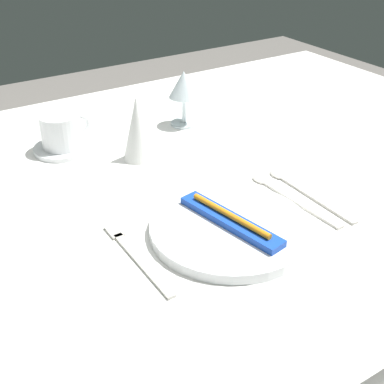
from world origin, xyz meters
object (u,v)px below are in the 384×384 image
object	(u,v)px
wine_glass_centre	(184,87)
dinner_plate	(230,228)
spoon_soup	(284,194)
coffee_cup_left	(61,131)
toothbrush_package	(230,220)
napkin_folded	(137,128)
spoon_dessert	(300,189)
fork_outer	(135,255)

from	to	relation	value
wine_glass_centre	dinner_plate	bearing A→B (deg)	-112.03
spoon_soup	wine_glass_centre	world-z (taller)	wine_glass_centre
spoon_soup	coffee_cup_left	xyz separation A→B (m)	(-0.29, 0.41, 0.04)
toothbrush_package	coffee_cup_left	world-z (taller)	coffee_cup_left
napkin_folded	coffee_cup_left	bearing A→B (deg)	134.17
spoon_dessert	wine_glass_centre	size ratio (longest dim) A/B	1.69
wine_glass_centre	spoon_soup	bearing A→B (deg)	-92.23
fork_outer	napkin_folded	size ratio (longest dim) A/B	1.52
fork_outer	wine_glass_centre	distance (m)	0.54
toothbrush_package	fork_outer	size ratio (longest dim) A/B	1.00
dinner_plate	spoon_soup	xyz separation A→B (m)	(0.16, 0.05, -0.01)
spoon_dessert	wine_glass_centre	distance (m)	0.40
spoon_dessert	coffee_cup_left	xyz separation A→B (m)	(-0.32, 0.41, 0.04)
toothbrush_package	spoon_dessert	xyz separation A→B (m)	(0.20, 0.04, -0.02)
spoon_dessert	wine_glass_centre	xyz separation A→B (m)	(-0.02, 0.39, 0.09)
spoon_soup	wine_glass_centre	xyz separation A→B (m)	(0.02, 0.39, 0.09)
coffee_cup_left	wine_glass_centre	xyz separation A→B (m)	(0.30, -0.02, 0.05)
dinner_plate	coffee_cup_left	xyz separation A→B (m)	(-0.12, 0.46, 0.04)
toothbrush_package	napkin_folded	size ratio (longest dim) A/B	1.51
toothbrush_package	spoon_dessert	world-z (taller)	toothbrush_package
wine_glass_centre	spoon_dessert	bearing A→B (deg)	-86.51
fork_outer	spoon_dessert	size ratio (longest dim) A/B	0.94
dinner_plate	fork_outer	world-z (taller)	dinner_plate
spoon_soup	coffee_cup_left	bearing A→B (deg)	124.89
fork_outer	toothbrush_package	bearing A→B (deg)	-9.48
dinner_plate	spoon_soup	size ratio (longest dim) A/B	1.20
coffee_cup_left	wine_glass_centre	distance (m)	0.31
dinner_plate	spoon_soup	world-z (taller)	dinner_plate
coffee_cup_left	wine_glass_centre	world-z (taller)	wine_glass_centre
toothbrush_package	spoon_dessert	bearing A→B (deg)	12.36
fork_outer	wine_glass_centre	size ratio (longest dim) A/B	1.59
fork_outer	spoon_dessert	distance (m)	0.37
dinner_plate	wine_glass_centre	xyz separation A→B (m)	(0.18, 0.43, 0.09)
fork_outer	spoon_soup	world-z (taller)	spoon_soup
wine_glass_centre	fork_outer	bearing A→B (deg)	-130.02
coffee_cup_left	dinner_plate	bearing A→B (deg)	-74.70
dinner_plate	toothbrush_package	bearing A→B (deg)	0.00
dinner_plate	napkin_folded	xyz separation A→B (m)	(-0.00, 0.33, 0.06)
coffee_cup_left	wine_glass_centre	bearing A→B (deg)	-4.09
wine_glass_centre	napkin_folded	bearing A→B (deg)	-149.57
spoon_soup	spoon_dessert	world-z (taller)	same
napkin_folded	spoon_dessert	bearing A→B (deg)	-54.80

